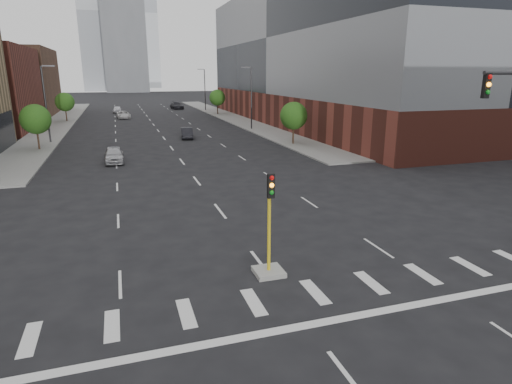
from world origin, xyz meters
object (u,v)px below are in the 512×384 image
car_near_left (114,155)px  car_mid_right (187,133)px  car_far_left (124,115)px  median_traffic_signal (269,253)px  car_distant (117,109)px  car_deep_right (177,106)px

car_near_left → car_mid_right: 16.16m
car_mid_right → car_far_left: (-7.31, 28.92, 0.00)m
car_near_left → car_far_left: 42.36m
median_traffic_signal → car_mid_right: median_traffic_signal is taller
median_traffic_signal → car_near_left: 27.32m
car_near_left → car_distant: (0.69, 54.94, -0.03)m
car_deep_right → car_near_left: bearing=-108.0°
car_deep_right → car_distant: bearing=-160.6°
car_mid_right → car_deep_right: bearing=91.0°
car_mid_right → car_far_left: 29.83m
car_near_left → car_deep_right: 62.61m
car_mid_right → car_deep_right: 47.87m
car_near_left → car_far_left: car_near_left is taller
median_traffic_signal → car_distant: 81.73m
median_traffic_signal → car_far_left: 69.08m
median_traffic_signal → car_near_left: size_ratio=1.00×
median_traffic_signal → car_mid_right: bearing=85.9°
median_traffic_signal → car_deep_right: 87.97m
median_traffic_signal → car_near_left: bearing=103.0°
car_mid_right → car_distant: (-8.35, 41.53, 0.04)m
car_deep_right → median_traffic_signal: bearing=-100.1°
median_traffic_signal → car_deep_right: median_traffic_signal is taller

